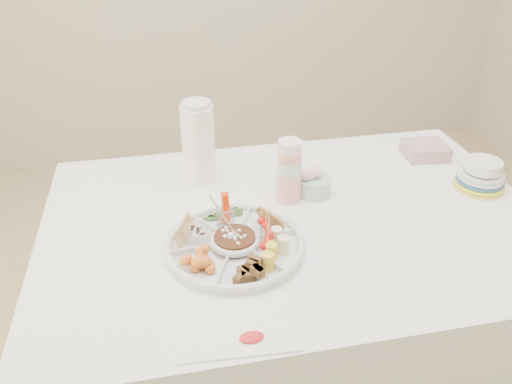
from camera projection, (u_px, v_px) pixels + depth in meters
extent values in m
plane|color=tan|center=(287.00, 380.00, 1.92)|extent=(4.00, 4.00, 0.00)
cube|color=white|center=(291.00, 308.00, 1.72)|extent=(1.52, 1.02, 0.76)
cylinder|color=silver|center=(235.00, 243.00, 1.38)|extent=(0.41, 0.41, 0.04)
cylinder|color=#57291B|center=(235.00, 240.00, 1.37)|extent=(0.13, 0.13, 0.04)
cylinder|color=silver|center=(289.00, 168.00, 1.56)|extent=(0.09, 0.09, 0.22)
cylinder|color=white|center=(198.00, 141.00, 1.65)|extent=(0.12, 0.12, 0.29)
cylinder|color=#A8E0C3|center=(314.00, 181.00, 1.62)|extent=(0.15, 0.15, 0.09)
cube|color=#BD9193|center=(425.00, 150.00, 1.86)|extent=(0.16, 0.15, 0.05)
cylinder|color=gold|center=(481.00, 174.00, 1.65)|extent=(0.21, 0.21, 0.11)
cube|color=white|center=(238.00, 341.00, 1.10)|extent=(0.28, 0.11, 0.01)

